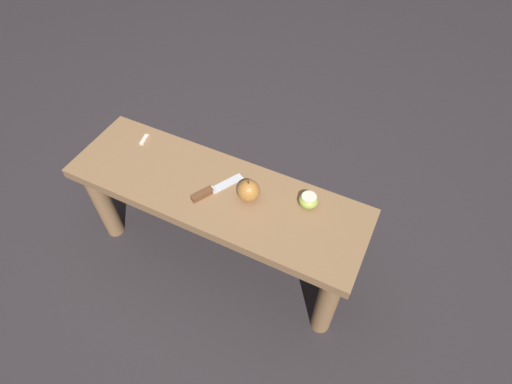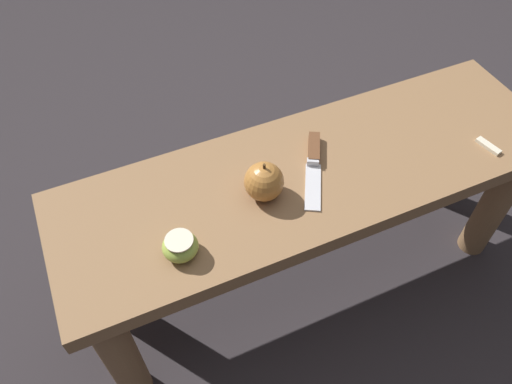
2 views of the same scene
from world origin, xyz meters
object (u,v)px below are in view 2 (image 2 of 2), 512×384
at_px(apple_whole, 264,182).
at_px(wooden_bench, 311,199).
at_px(knife, 314,159).
at_px(apple_cut, 180,246).

bearing_deg(apple_whole, wooden_bench, -171.92).
distance_m(knife, apple_whole, 0.14).
relative_size(knife, apple_whole, 2.16).
distance_m(wooden_bench, knife, 0.11).
relative_size(wooden_bench, knife, 5.78).
relative_size(apple_whole, apple_cut, 1.34).
xyz_separation_m(knife, apple_whole, (0.14, 0.04, 0.03)).
bearing_deg(knife, apple_whole, -44.94).
xyz_separation_m(knife, apple_cut, (0.33, 0.10, 0.01)).
height_order(wooden_bench, apple_whole, apple_whole).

